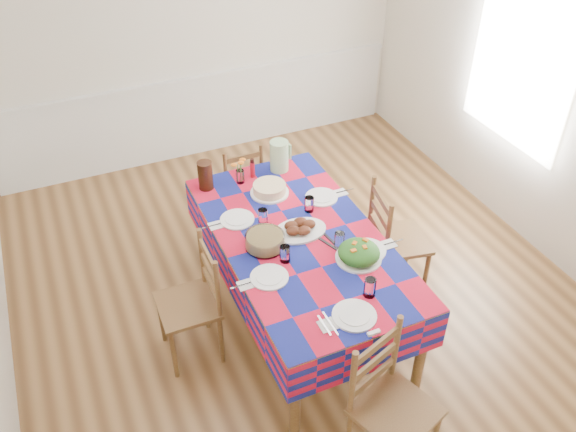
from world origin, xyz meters
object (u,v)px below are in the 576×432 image
object	(u,v)px
green_pitcher	(279,156)
tea_pitcher	(205,175)
chair_left	(193,303)
meat_platter	(300,228)
chair_right	(394,240)
dining_table	(300,247)
chair_near	(390,406)
chair_far	(240,185)

from	to	relation	value
green_pitcher	tea_pitcher	world-z (taller)	green_pitcher
tea_pitcher	chair_left	size ratio (longest dim) A/B	0.24
meat_platter	chair_right	xyz separation A→B (m)	(0.82, -0.05, -0.35)
meat_platter	green_pitcher	world-z (taller)	green_pitcher
dining_table	meat_platter	bearing A→B (deg)	70.52
tea_pitcher	chair_near	xyz separation A→B (m)	(0.41, -2.21, -0.43)
meat_platter	chair_left	world-z (taller)	chair_left
dining_table	chair_far	distance (m)	1.36
meat_platter	tea_pitcher	bearing A→B (deg)	118.72
green_pitcher	chair_near	size ratio (longest dim) A/B	0.26
dining_table	chair_near	xyz separation A→B (m)	(-0.02, -1.33, -0.22)
meat_platter	green_pitcher	size ratio (longest dim) A/B	1.51
green_pitcher	chair_right	size ratio (longest dim) A/B	0.26
meat_platter	tea_pitcher	distance (m)	0.94
dining_table	chair_far	bearing A→B (deg)	89.95
green_pitcher	tea_pitcher	xyz separation A→B (m)	(-0.65, -0.01, -0.01)
chair_near	chair_far	distance (m)	2.66
chair_right	tea_pitcher	bearing A→B (deg)	66.51
chair_far	chair_left	world-z (taller)	chair_left
chair_left	chair_far	bearing A→B (deg)	148.60
chair_near	green_pitcher	bearing A→B (deg)	64.75
tea_pitcher	dining_table	bearing A→B (deg)	-64.02
dining_table	chair_far	world-z (taller)	chair_far
green_pitcher	chair_left	world-z (taller)	green_pitcher
dining_table	chair_near	world-z (taller)	chair_near
tea_pitcher	chair_left	xyz separation A→B (m)	(-0.41, -0.88, -0.45)
green_pitcher	dining_table	bearing A→B (deg)	-103.59
green_pitcher	chair_right	distance (m)	1.17
dining_table	chair_left	bearing A→B (deg)	-179.95
dining_table	chair_left	size ratio (longest dim) A/B	2.14
green_pitcher	chair_left	distance (m)	1.46
chair_far	chair_right	xyz separation A→B (m)	(0.84, -1.32, 0.06)
chair_near	chair_far	world-z (taller)	chair_near
green_pitcher	chair_right	xyz separation A→B (m)	(0.62, -0.89, -0.45)
meat_platter	chair_left	bearing A→B (deg)	-176.01
dining_table	meat_platter	xyz separation A→B (m)	(0.02, 0.06, 0.12)
chair_far	chair_left	bearing A→B (deg)	56.13
dining_table	meat_platter	world-z (taller)	meat_platter
meat_platter	chair_near	world-z (taller)	chair_near
chair_near	chair_left	distance (m)	1.56
chair_left	chair_right	size ratio (longest dim) A/B	0.97
green_pitcher	chair_far	xyz separation A→B (m)	(-0.21, 0.44, -0.51)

